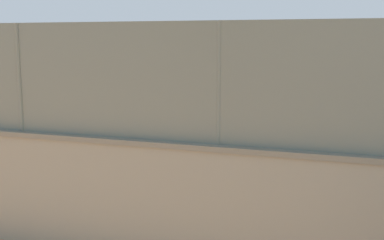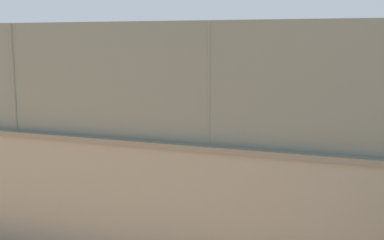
# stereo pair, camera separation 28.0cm
# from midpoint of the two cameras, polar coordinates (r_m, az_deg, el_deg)

# --- Properties ---
(ground_plane) EXTENTS (260.00, 260.00, 0.00)m
(ground_plane) POSITION_cam_midpoint_polar(r_m,az_deg,el_deg) (19.24, 5.79, -0.83)
(ground_plane) COLOR #B27247
(perimeter_wall) EXTENTS (23.62, 0.46, 1.87)m
(perimeter_wall) POSITION_cam_midpoint_polar(r_m,az_deg,el_deg) (7.90, -8.65, -8.51)
(perimeter_wall) COLOR gray
(perimeter_wall) RESTS_ON ground_plane
(fence_panel_on_wall) EXTENTS (23.22, 0.18, 1.72)m
(fence_panel_on_wall) POSITION_cam_midpoint_polar(r_m,az_deg,el_deg) (7.56, -8.98, 4.51)
(fence_panel_on_wall) COLOR slate
(fence_panel_on_wall) RESTS_ON perimeter_wall
(player_at_service_line) EXTENTS (0.76, 1.26, 1.61)m
(player_at_service_line) POSITION_cam_midpoint_polar(r_m,az_deg,el_deg) (18.47, -13.63, 1.53)
(player_at_service_line) COLOR navy
(player_at_service_line) RESTS_ON ground_plane
(player_near_wall_returning) EXTENTS (1.24, 0.73, 1.55)m
(player_near_wall_returning) POSITION_cam_midpoint_polar(r_m,az_deg,el_deg) (19.56, 4.49, 2.05)
(player_near_wall_returning) COLOR #591919
(player_near_wall_returning) RESTS_ON ground_plane
(sports_ball) EXTENTS (0.20, 0.20, 0.20)m
(sports_ball) POSITION_cam_midpoint_polar(r_m,az_deg,el_deg) (16.72, -16.59, 2.27)
(sports_ball) COLOR orange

